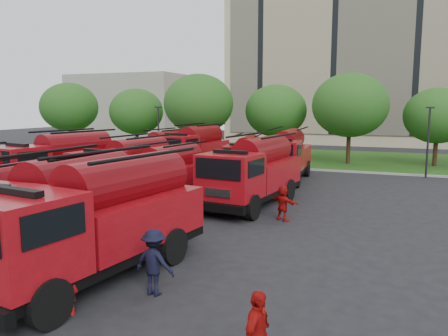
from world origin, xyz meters
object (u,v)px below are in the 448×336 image
object	(u,v)px
firefighter_4	(42,213)
firefighter_3	(155,294)
fire_truck_6	(162,176)
fire_truck_10	(246,157)
fire_truck_5	(127,168)
fire_truck_3	(98,219)
fire_truck_9	(194,149)
firefighter_0	(67,314)
fire_truck_8	(162,151)
fire_truck_2	(54,211)
firefighter_5	(283,220)
fire_truck_4	(59,163)
fire_truck_11	(286,155)
fire_truck_7	(253,172)

from	to	relation	value
firefighter_4	firefighter_3	bearing A→B (deg)	-178.80
fire_truck_6	fire_truck_10	xyz separation A→B (m)	(1.17, 10.25, -0.07)
fire_truck_5	firefighter_4	xyz separation A→B (m)	(-1.61, -4.97, -1.67)
fire_truck_3	fire_truck_9	size ratio (longest dim) A/B	1.02
fire_truck_3	firefighter_3	distance (m)	2.88
firefighter_0	fire_truck_10	bearing A→B (deg)	76.41
fire_truck_8	fire_truck_2	bearing A→B (deg)	-63.41
firefighter_0	firefighter_5	world-z (taller)	firefighter_0
fire_truck_8	fire_truck_9	distance (m)	2.63
fire_truck_3	firefighter_4	size ratio (longest dim) A/B	5.19
fire_truck_6	firefighter_4	size ratio (longest dim) A/B	4.42
firefighter_4	firefighter_0	bearing A→B (deg)	169.57
fire_truck_10	firefighter_4	world-z (taller)	fire_truck_10
fire_truck_4	fire_truck_6	distance (m)	7.27
fire_truck_10	fire_truck_9	bearing A→B (deg)	160.59
firefighter_3	fire_truck_8	bearing A→B (deg)	-56.87
fire_truck_11	firefighter_4	size ratio (longest dim) A/B	4.93
fire_truck_11	firefighter_3	bearing A→B (deg)	-89.91
fire_truck_8	firefighter_5	size ratio (longest dim) A/B	4.44
fire_truck_8	firefighter_5	world-z (taller)	fire_truck_8
fire_truck_4	fire_truck_11	bearing A→B (deg)	50.07
fire_truck_2	fire_truck_3	size ratio (longest dim) A/B	0.95
fire_truck_2	fire_truck_11	size ratio (longest dim) A/B	1.00
fire_truck_8	fire_truck_11	world-z (taller)	fire_truck_11
fire_truck_2	firefighter_0	xyz separation A→B (m)	(2.79, -2.73, -1.77)
firefighter_3	firefighter_5	size ratio (longest dim) A/B	1.14
fire_truck_5	firefighter_4	size ratio (longest dim) A/B	4.73
firefighter_0	firefighter_4	xyz separation A→B (m)	(-8.38, 7.84, 0.00)
fire_truck_2	fire_truck_5	size ratio (longest dim) A/B	1.04
fire_truck_8	firefighter_0	distance (m)	24.36
fire_truck_5	fire_truck_8	bearing A→B (deg)	112.70
firefighter_0	firefighter_5	bearing A→B (deg)	54.66
fire_truck_10	firefighter_5	world-z (taller)	fire_truck_10
fire_truck_6	fire_truck_11	size ratio (longest dim) A/B	0.90
fire_truck_7	firefighter_0	xyz separation A→B (m)	(-0.65, -13.29, -1.77)
fire_truck_4	fire_truck_6	xyz separation A→B (m)	(7.25, -0.50, -0.24)
fire_truck_8	fire_truck_7	bearing A→B (deg)	-33.72
fire_truck_10	firefighter_3	bearing A→B (deg)	-86.56
fire_truck_5	firefighter_3	world-z (taller)	fire_truck_5
fire_truck_5	firefighter_0	distance (m)	14.58
fire_truck_2	firefighter_0	size ratio (longest dim) A/B	4.24
fire_truck_9	firefighter_3	bearing A→B (deg)	-63.49
fire_truck_8	fire_truck_3	bearing A→B (deg)	-58.72
firefighter_3	firefighter_4	size ratio (longest dim) A/B	1.17
fire_truck_3	fire_truck_10	xyz separation A→B (m)	(-1.93, 19.59, -0.32)
fire_truck_5	fire_truck_10	world-z (taller)	fire_truck_5
fire_truck_4	fire_truck_7	xyz separation A→B (m)	(11.72, 1.15, -0.03)
firefighter_0	firefighter_3	world-z (taller)	firefighter_3
firefighter_3	fire_truck_9	bearing A→B (deg)	-63.24
fire_truck_11	fire_truck_3	bearing A→B (deg)	-96.31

